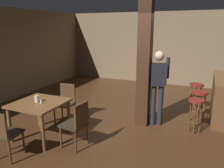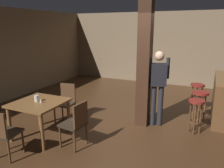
% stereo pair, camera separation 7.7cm
% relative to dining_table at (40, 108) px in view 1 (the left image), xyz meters
% --- Properties ---
extents(ground_plane, '(10.80, 10.80, 0.00)m').
position_rel_dining_table_xyz_m(ground_plane, '(1.38, 1.02, -0.64)').
color(ground_plane, '#422816').
extents(wall_back, '(8.00, 0.10, 2.80)m').
position_rel_dining_table_xyz_m(wall_back, '(1.38, 5.52, 0.76)').
color(wall_back, '#756047').
rests_on(wall_back, ground_plane).
extents(pillar, '(0.28, 0.28, 2.80)m').
position_rel_dining_table_xyz_m(pillar, '(1.74, 1.47, 0.76)').
color(pillar, '#382114').
rests_on(pillar, ground_plane).
extents(dining_table, '(0.96, 0.96, 0.76)m').
position_rel_dining_table_xyz_m(dining_table, '(0.00, 0.00, 0.00)').
color(dining_table, brown).
rests_on(dining_table, ground_plane).
extents(chair_east, '(0.46, 0.46, 0.89)m').
position_rel_dining_table_xyz_m(chair_east, '(0.90, -0.04, -0.13)').
color(chair_east, '#2D2319').
rests_on(chair_east, ground_plane).
extents(chair_north, '(0.46, 0.46, 0.89)m').
position_rel_dining_table_xyz_m(chair_north, '(-0.01, 0.91, -0.13)').
color(chair_north, '#2D2319').
rests_on(chair_north, ground_plane).
extents(chair_south, '(0.47, 0.47, 0.89)m').
position_rel_dining_table_xyz_m(chair_south, '(-0.01, -0.88, -0.13)').
color(chair_south, '#2D2319').
rests_on(chair_south, ground_plane).
extents(napkin_cup, '(0.09, 0.09, 0.13)m').
position_rel_dining_table_xyz_m(napkin_cup, '(-0.05, -0.00, 0.19)').
color(napkin_cup, beige).
rests_on(napkin_cup, dining_table).
extents(salt_shaker, '(0.03, 0.03, 0.07)m').
position_rel_dining_table_xyz_m(salt_shaker, '(0.09, -0.04, 0.16)').
color(salt_shaker, silver).
rests_on(salt_shaker, dining_table).
extents(standing_person, '(0.47, 0.31, 1.72)m').
position_rel_dining_table_xyz_m(standing_person, '(2.05, 1.54, 0.36)').
color(standing_person, black).
rests_on(standing_person, ground_plane).
extents(bar_counter, '(0.56, 1.75, 1.05)m').
position_rel_dining_table_xyz_m(bar_counter, '(3.40, 2.60, -0.10)').
color(bar_counter, brown).
rests_on(bar_counter, ground_plane).
extents(bar_stool_near, '(0.33, 0.33, 0.75)m').
position_rel_dining_table_xyz_m(bar_stool_near, '(2.89, 1.49, -0.09)').
color(bar_stool_near, maroon).
rests_on(bar_stool_near, ground_plane).
extents(bar_stool_mid, '(0.37, 0.37, 0.74)m').
position_rel_dining_table_xyz_m(bar_stool_mid, '(2.93, 2.18, -0.08)').
color(bar_stool_mid, maroon).
rests_on(bar_stool_mid, ground_plane).
extents(bar_stool_far, '(0.36, 0.36, 0.76)m').
position_rel_dining_table_xyz_m(bar_stool_far, '(2.82, 2.84, -0.07)').
color(bar_stool_far, maroon).
rests_on(bar_stool_far, ground_plane).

